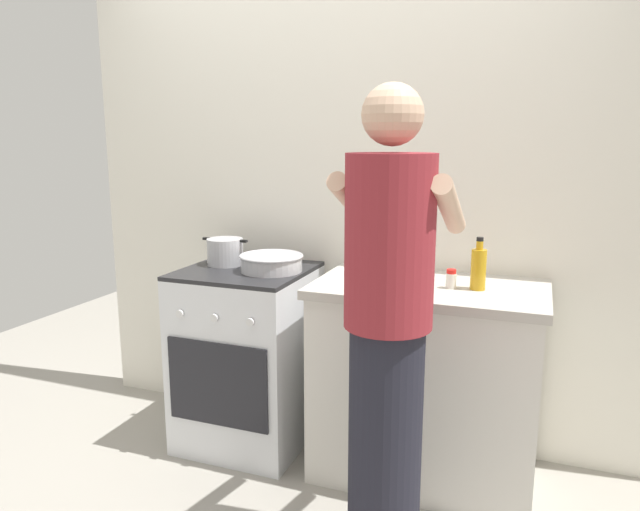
% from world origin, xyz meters
% --- Properties ---
extents(ground, '(6.00, 6.00, 0.00)m').
position_xyz_m(ground, '(0.00, 0.00, 0.00)').
color(ground, gray).
extents(back_wall, '(3.20, 0.10, 2.50)m').
position_xyz_m(back_wall, '(0.20, 0.50, 1.25)').
color(back_wall, silver).
rests_on(back_wall, ground).
extents(countertop, '(1.00, 0.60, 0.90)m').
position_xyz_m(countertop, '(0.55, 0.15, 0.45)').
color(countertop, silver).
rests_on(countertop, ground).
extents(stove_range, '(0.60, 0.62, 0.90)m').
position_xyz_m(stove_range, '(-0.35, 0.15, 0.45)').
color(stove_range, silver).
rests_on(stove_range, ground).
extents(pot, '(0.25, 0.18, 0.13)m').
position_xyz_m(pot, '(-0.49, 0.20, 0.97)').
color(pot, '#B2B2B7').
rests_on(pot, stove_range).
extents(mixing_bowl, '(0.31, 0.31, 0.08)m').
position_xyz_m(mixing_bowl, '(-0.21, 0.15, 0.94)').
color(mixing_bowl, '#B7B7BC').
rests_on(mixing_bowl, stove_range).
extents(utensil_crock, '(0.10, 0.10, 0.33)m').
position_xyz_m(utensil_crock, '(0.33, 0.31, 1.00)').
color(utensil_crock, silver).
rests_on(utensil_crock, countertop).
extents(spice_bottle, '(0.04, 0.04, 0.08)m').
position_xyz_m(spice_bottle, '(0.65, 0.12, 0.94)').
color(spice_bottle, silver).
rests_on(spice_bottle, countertop).
extents(oil_bottle, '(0.06, 0.06, 0.22)m').
position_xyz_m(oil_bottle, '(0.75, 0.14, 0.99)').
color(oil_bottle, gold).
rests_on(oil_bottle, countertop).
extents(person, '(0.41, 0.50, 1.70)m').
position_xyz_m(person, '(0.52, -0.47, 0.86)').
color(person, black).
rests_on(person, ground).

